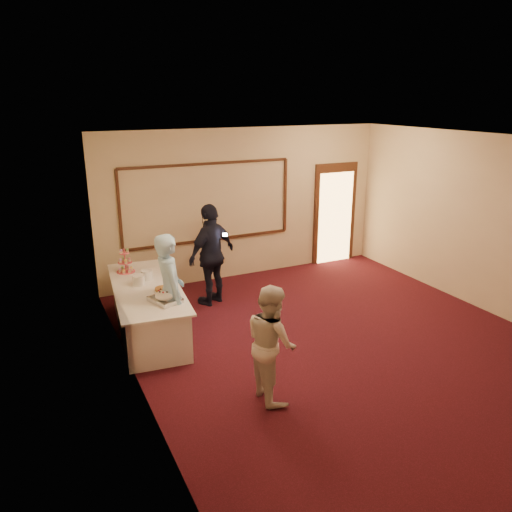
{
  "coord_description": "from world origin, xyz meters",
  "views": [
    {
      "loc": [
        -4.08,
        -5.51,
        3.58
      ],
      "look_at": [
        -0.82,
        1.29,
        1.15
      ],
      "focal_mm": 35.0,
      "sensor_mm": 36.0,
      "label": 1
    }
  ],
  "objects_px": {
    "cupcake_stand": "(125,263)",
    "plate_stack_b": "(147,275)",
    "buffet_table": "(148,309)",
    "tart": "(162,289)",
    "pavlova_tray": "(165,297)",
    "guest": "(212,255)",
    "woman": "(271,342)",
    "plate_stack_a": "(139,280)",
    "man": "(170,292)"
  },
  "relations": [
    {
      "from": "woman",
      "to": "pavlova_tray",
      "type": "bearing_deg",
      "value": 28.01
    },
    {
      "from": "tart",
      "to": "guest",
      "type": "xyz_separation_m",
      "value": [
        1.16,
        0.97,
        0.11
      ]
    },
    {
      "from": "pavlova_tray",
      "to": "cupcake_stand",
      "type": "height_order",
      "value": "cupcake_stand"
    },
    {
      "from": "man",
      "to": "woman",
      "type": "xyz_separation_m",
      "value": [
        0.74,
        -1.76,
        -0.14
      ]
    },
    {
      "from": "cupcake_stand",
      "to": "guest",
      "type": "xyz_separation_m",
      "value": [
        1.48,
        -0.14,
        -0.02
      ]
    },
    {
      "from": "pavlova_tray",
      "to": "plate_stack_a",
      "type": "relative_size",
      "value": 2.7
    },
    {
      "from": "tart",
      "to": "guest",
      "type": "distance_m",
      "value": 1.52
    },
    {
      "from": "cupcake_stand",
      "to": "buffet_table",
      "type": "bearing_deg",
      "value": -79.84
    },
    {
      "from": "woman",
      "to": "man",
      "type": "bearing_deg",
      "value": 24.53
    },
    {
      "from": "pavlova_tray",
      "to": "plate_stack_b",
      "type": "bearing_deg",
      "value": 90.53
    },
    {
      "from": "plate_stack_b",
      "to": "tart",
      "type": "bearing_deg",
      "value": -81.9
    },
    {
      "from": "plate_stack_a",
      "to": "tart",
      "type": "bearing_deg",
      "value": -57.54
    },
    {
      "from": "cupcake_stand",
      "to": "woman",
      "type": "relative_size",
      "value": 0.3
    },
    {
      "from": "buffet_table",
      "to": "cupcake_stand",
      "type": "relative_size",
      "value": 5.96
    },
    {
      "from": "pavlova_tray",
      "to": "woman",
      "type": "distance_m",
      "value": 1.89
    },
    {
      "from": "plate_stack_a",
      "to": "man",
      "type": "relative_size",
      "value": 0.11
    },
    {
      "from": "pavlova_tray",
      "to": "plate_stack_a",
      "type": "xyz_separation_m",
      "value": [
        -0.18,
        0.83,
        0.0
      ]
    },
    {
      "from": "buffet_table",
      "to": "plate_stack_a",
      "type": "xyz_separation_m",
      "value": [
        -0.09,
        0.11,
        0.46
      ]
    },
    {
      "from": "pavlova_tray",
      "to": "plate_stack_b",
      "type": "height_order",
      "value": "pavlova_tray"
    },
    {
      "from": "cupcake_stand",
      "to": "plate_stack_b",
      "type": "bearing_deg",
      "value": -65.1
    },
    {
      "from": "tart",
      "to": "pavlova_tray",
      "type": "bearing_deg",
      "value": -100.21
    },
    {
      "from": "pavlova_tray",
      "to": "plate_stack_b",
      "type": "xyz_separation_m",
      "value": [
        -0.01,
        1.02,
        0.0
      ]
    },
    {
      "from": "buffet_table",
      "to": "man",
      "type": "bearing_deg",
      "value": -73.25
    },
    {
      "from": "buffet_table",
      "to": "man",
      "type": "height_order",
      "value": "man"
    },
    {
      "from": "man",
      "to": "woman",
      "type": "bearing_deg",
      "value": -156.14
    },
    {
      "from": "pavlova_tray",
      "to": "guest",
      "type": "bearing_deg",
      "value": 48.17
    },
    {
      "from": "guest",
      "to": "buffet_table",
      "type": "bearing_deg",
      "value": 0.37
    },
    {
      "from": "guest",
      "to": "plate_stack_b",
      "type": "bearing_deg",
      "value": -9.92
    },
    {
      "from": "pavlova_tray",
      "to": "cupcake_stand",
      "type": "relative_size",
      "value": 1.17
    },
    {
      "from": "man",
      "to": "guest",
      "type": "xyz_separation_m",
      "value": [
        1.14,
        1.32,
        0.03
      ]
    },
    {
      "from": "buffet_table",
      "to": "cupcake_stand",
      "type": "xyz_separation_m",
      "value": [
        -0.14,
        0.81,
        0.54
      ]
    },
    {
      "from": "buffet_table",
      "to": "tart",
      "type": "distance_m",
      "value": 0.53
    },
    {
      "from": "pavlova_tray",
      "to": "guest",
      "type": "relative_size",
      "value": 0.29
    },
    {
      "from": "pavlova_tray",
      "to": "plate_stack_b",
      "type": "distance_m",
      "value": 1.02
    },
    {
      "from": "buffet_table",
      "to": "pavlova_tray",
      "type": "xyz_separation_m",
      "value": [
        0.1,
        -0.71,
        0.46
      ]
    },
    {
      "from": "buffet_table",
      "to": "tart",
      "type": "relative_size",
      "value": 10.23
    },
    {
      "from": "buffet_table",
      "to": "woman",
      "type": "xyz_separation_m",
      "value": [
        0.93,
        -2.41,
        0.35
      ]
    },
    {
      "from": "guest",
      "to": "woman",
      "type": "bearing_deg",
      "value": 56.2
    },
    {
      "from": "cupcake_stand",
      "to": "woman",
      "type": "height_order",
      "value": "woman"
    },
    {
      "from": "buffet_table",
      "to": "pavlova_tray",
      "type": "distance_m",
      "value": 0.85
    },
    {
      "from": "tart",
      "to": "man",
      "type": "bearing_deg",
      "value": -86.58
    },
    {
      "from": "tart",
      "to": "woman",
      "type": "xyz_separation_m",
      "value": [
        0.76,
        -2.11,
        -0.06
      ]
    },
    {
      "from": "cupcake_stand",
      "to": "plate_stack_a",
      "type": "bearing_deg",
      "value": -85.11
    },
    {
      "from": "cupcake_stand",
      "to": "plate_stack_b",
      "type": "distance_m",
      "value": 0.56
    },
    {
      "from": "plate_stack_b",
      "to": "tart",
      "type": "xyz_separation_m",
      "value": [
        0.09,
        -0.6,
        -0.05
      ]
    },
    {
      "from": "buffet_table",
      "to": "plate_stack_b",
      "type": "relative_size",
      "value": 14.65
    },
    {
      "from": "plate_stack_a",
      "to": "plate_stack_b",
      "type": "relative_size",
      "value": 1.06
    },
    {
      "from": "man",
      "to": "guest",
      "type": "bearing_deg",
      "value": -39.75
    },
    {
      "from": "pavlova_tray",
      "to": "cupcake_stand",
      "type": "xyz_separation_m",
      "value": [
        -0.24,
        1.52,
        0.08
      ]
    },
    {
      "from": "pavlova_tray",
      "to": "guest",
      "type": "distance_m",
      "value": 1.86
    }
  ]
}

